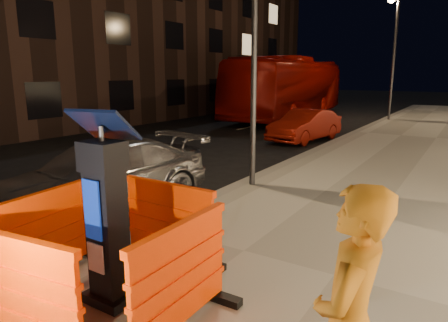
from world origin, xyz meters
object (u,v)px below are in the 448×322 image
Objects in this scene: parking_kiosk at (107,215)px; car_silver at (102,209)px; barrier_kerbside at (52,234)px; barrier_bldgside at (181,278)px; bus_doubledecker at (288,118)px; barrier_back at (169,225)px; barrier_front at (21,296)px; car_red at (304,141)px.

car_silver is (-2.74, 2.22, -1.11)m from parking_kiosk.
barrier_bldgside is (1.90, 0.00, 0.00)m from barrier_kerbside.
bus_doubledecker is (-6.27, 19.00, -1.11)m from parking_kiosk.
barrier_back is (0.00, 0.95, -0.42)m from parking_kiosk.
barrier_bldgside is 20.34m from bus_doubledecker.
bus_doubledecker is (-6.27, 19.95, -0.68)m from barrier_front.
barrier_bldgside is 0.31× the size of car_silver.
parking_kiosk is 1.40× the size of barrier_kerbside.
barrier_front is at bearing 134.21° from barrier_bldgside.
barrier_front is 1.00× the size of barrier_back.
barrier_back is 11.08m from car_red.
barrier_bldgside is at bearing -73.17° from bus_doubledecker.
barrier_front is 0.38× the size of car_red.
parking_kiosk is at bearing -94.79° from barrier_kerbside.
barrier_kerbside and barrier_bldgside have the same top height.
car_silver is at bearing 138.18° from parking_kiosk.
parking_kiosk reaches higher than bus_doubledecker.
car_silver is at bearing -82.10° from bus_doubledecker.
car_red is (-2.43, 12.69, -0.68)m from barrier_front.
barrier_kerbside is at bearing -78.33° from bus_doubledecker.
barrier_bldgside is at bearing -94.79° from barrier_kerbside.
barrier_back and barrier_kerbside have the same top height.
parking_kiosk is 3.70m from car_silver.
barrier_front is (0.00, -0.95, -0.42)m from parking_kiosk.
barrier_back is 3.10m from car_silver.
parking_kiosk is at bearing 82.21° from barrier_front.
barrier_kerbside is 1.90m from barrier_bldgside.
barrier_back and barrier_bldgside have the same top height.
bus_doubledecker is at bearing 99.66° from barrier_front.
barrier_kerbside is at bearing 177.21° from parking_kiosk.
barrier_kerbside is 19.74m from bus_doubledecker.
car_silver is at bearing 58.15° from barrier_bldgside.
car_silver is (-3.69, 2.22, -0.68)m from barrier_bldgside.
barrier_kerbside is 0.31× the size of car_silver.
barrier_bldgside is at bearing -44.79° from barrier_back.
parking_kiosk reaches higher than barrier_front.
bus_doubledecker reaches higher than barrier_kerbside.
parking_kiosk is 1.40× the size of barrier_front.
parking_kiosk is at bearing -89.79° from barrier_back.
parking_kiosk is 1.04m from barrier_kerbside.
car_silver is 9.52m from car_red.
car_red is (-2.43, 10.79, -0.68)m from barrier_back.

